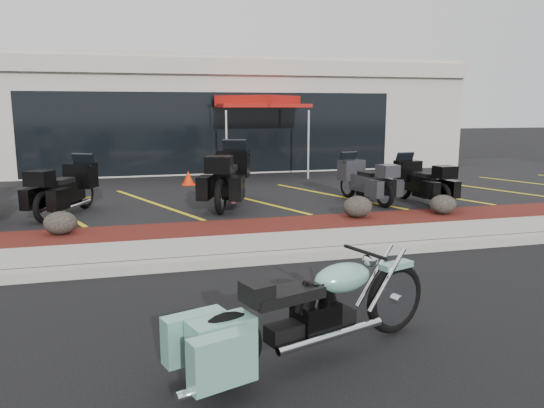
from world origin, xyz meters
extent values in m
plane|color=black|center=(0.00, 0.00, 0.00)|extent=(90.00, 90.00, 0.00)
cube|color=gray|center=(0.00, 0.90, 0.07)|extent=(24.00, 0.25, 0.15)
cube|color=gray|center=(0.00, 1.60, 0.07)|extent=(24.00, 1.20, 0.15)
cube|color=#38130C|center=(0.00, 2.80, 0.08)|extent=(24.00, 1.20, 0.16)
cube|color=black|center=(0.00, 8.20, 0.07)|extent=(26.00, 9.60, 0.15)
cube|color=#ACA69C|center=(0.00, 14.50, 2.00)|extent=(18.00, 8.00, 4.00)
cube|color=black|center=(0.00, 10.52, 1.50)|extent=(12.00, 0.06, 2.60)
cube|color=#ACA69C|center=(0.00, 10.49, 3.60)|extent=(18.00, 0.30, 0.50)
ellipsoid|color=black|center=(-3.90, 2.95, 0.36)|extent=(0.57, 0.47, 0.40)
ellipsoid|color=black|center=(1.67, 2.98, 0.37)|extent=(0.60, 0.50, 0.43)
ellipsoid|color=black|center=(3.50, 2.83, 0.36)|extent=(0.57, 0.47, 0.40)
cone|color=red|center=(-1.14, 8.41, 0.35)|extent=(0.43, 0.43, 0.40)
cylinder|color=silver|center=(-0.10, 9.03, 1.19)|extent=(0.06, 0.06, 2.09)
cylinder|color=silver|center=(2.42, 8.69, 1.19)|extent=(0.06, 0.06, 2.09)
cylinder|color=silver|center=(0.23, 11.55, 1.19)|extent=(0.06, 0.06, 2.09)
cylinder|color=silver|center=(2.75, 11.21, 1.19)|extent=(0.06, 0.06, 2.09)
cube|color=maroon|center=(1.32, 10.12, 2.37)|extent=(3.06, 3.06, 0.11)
cube|color=maroon|center=(1.32, 10.12, 2.53)|extent=(2.80, 2.80, 0.32)
camera|label=1|loc=(-2.63, -6.65, 2.34)|focal=35.00mm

